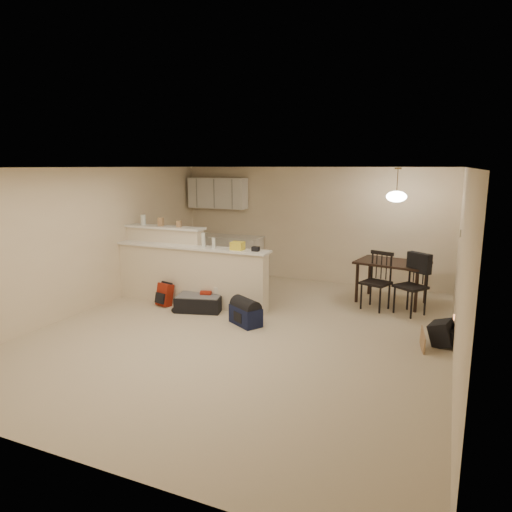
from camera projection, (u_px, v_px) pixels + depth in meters
The scene contains 21 objects.
room at pixel (244, 252), 6.87m from camera, with size 7.00×7.02×2.50m.
breakfast_bar at pixel (181, 270), 8.56m from camera, with size 3.08×0.58×1.39m.
upper_cabinets at pixel (218, 193), 10.59m from camera, with size 1.40×0.34×0.70m, color white.
kitchen_counter at pixel (224, 256), 10.68m from camera, with size 1.80×0.60×0.90m, color white.
thermostat at pixel (460, 233), 7.06m from camera, with size 0.02×0.12×0.12m, color beige.
jar at pixel (143, 220), 8.87m from camera, with size 0.10×0.10×0.20m, color silver.
cereal_box at pixel (161, 222), 8.72m from camera, with size 0.10×0.07×0.16m, color tan.
small_box at pixel (179, 224), 8.56m from camera, with size 0.08×0.06×0.12m, color tan.
bottle_a at pixel (203, 240), 8.16m from camera, with size 0.07×0.07×0.26m, color silver.
bottle_b at pixel (214, 243), 8.08m from camera, with size 0.06×0.06×0.18m, color silver.
bag_lump at pixel (238, 246), 7.91m from camera, with size 0.22×0.18×0.14m, color tan.
pouch at pixel (256, 249), 7.78m from camera, with size 0.12×0.10×0.08m, color tan.
dining_table at pixel (392, 267), 8.44m from camera, with size 1.38×1.05×0.78m.
pendant_lamp at pixel (396, 196), 8.19m from camera, with size 0.36×0.36×0.62m.
dining_chair_near at pixel (376, 281), 8.09m from camera, with size 0.45×0.43×1.03m, color black, non-canonical shape.
dining_chair_far at pixel (411, 285), 7.80m from camera, with size 0.45×0.43×1.04m, color black, non-canonical shape.
suitcase at pixel (199, 303), 8.08m from camera, with size 0.79×0.51×0.27m, color black.
red_backpack at pixel (165, 295), 8.35m from camera, with size 0.27×0.17×0.41m, color maroon.
navy_duffel at pixel (246, 315), 7.35m from camera, with size 0.55×0.30×0.30m, color #111736.
black_daypack at pixel (443, 333), 6.52m from camera, with size 0.38×0.27×0.34m, color black.
cardboard_sheet at pixel (423, 341), 6.32m from camera, with size 0.37×0.02×0.28m, color tan.
Camera 1 is at (2.84, -6.13, 2.52)m, focal length 32.00 mm.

